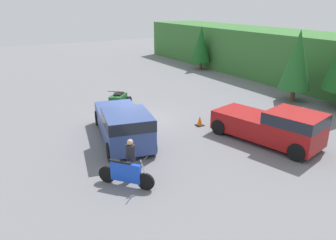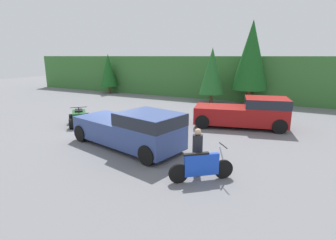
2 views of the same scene
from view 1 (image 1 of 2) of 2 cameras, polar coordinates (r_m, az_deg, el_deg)
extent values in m
plane|color=slate|center=(18.91, -5.59, -0.14)|extent=(80.00, 80.00, 0.00)
cube|color=#387033|center=(28.77, 24.87, 9.26)|extent=(44.00, 6.00, 4.06)
cylinder|color=brown|center=(33.62, 5.71, 9.42)|extent=(0.26, 0.26, 0.77)
cone|color=#19561E|center=(33.30, 5.84, 13.06)|extent=(1.89, 1.89, 3.52)
cylinder|color=brown|center=(24.11, 20.88, 4.13)|extent=(0.29, 0.29, 0.86)
cone|color=#236628|center=(23.63, 21.59, 9.72)|extent=(2.11, 2.11, 3.93)
cube|color=maroon|center=(15.89, 21.17, -1.55)|extent=(2.75, 2.51, 1.56)
cube|color=#1E232D|center=(15.73, 21.40, 0.18)|extent=(2.77, 2.54, 0.50)
cube|color=maroon|center=(17.13, 13.25, -0.25)|extent=(3.26, 2.64, 0.97)
cylinder|color=black|center=(16.69, 24.28, -3.21)|extent=(0.85, 0.46, 0.80)
cylinder|color=black|center=(15.09, 21.57, -5.22)|extent=(0.85, 0.46, 0.80)
cylinder|color=black|center=(18.42, 12.40, 0.25)|extent=(0.85, 0.46, 0.80)
cylinder|color=black|center=(16.99, 8.90, -1.21)|extent=(0.85, 0.46, 0.80)
cube|color=#334784|center=(14.87, -7.02, -1.75)|extent=(2.88, 2.51, 1.56)
cube|color=#1E232D|center=(14.69, -7.11, 0.10)|extent=(2.90, 2.53, 0.50)
cube|color=#334784|center=(17.55, -8.78, 0.55)|extent=(3.42, 2.63, 0.97)
cylinder|color=black|center=(14.64, -2.80, -4.54)|extent=(0.84, 0.45, 0.80)
cylinder|color=black|center=(14.31, -9.98, -5.42)|extent=(0.84, 0.45, 0.80)
cylinder|color=black|center=(18.73, -6.47, 0.94)|extent=(0.84, 0.45, 0.80)
cylinder|color=black|center=(18.48, -12.08, 0.34)|extent=(0.84, 0.45, 0.80)
cylinder|color=black|center=(12.05, -3.90, -10.66)|extent=(0.57, 0.50, 0.66)
cylinder|color=black|center=(12.69, -10.56, -9.29)|extent=(0.57, 0.50, 0.66)
cube|color=blue|center=(12.24, -7.37, -9.01)|extent=(1.01, 0.89, 0.74)
cylinder|color=#B7B7BC|center=(11.86, -4.17, -8.83)|extent=(0.27, 0.24, 0.83)
cylinder|color=black|center=(11.66, -4.23, -6.99)|extent=(0.41, 0.48, 0.04)
cube|color=black|center=(12.13, -8.30, -7.19)|extent=(0.76, 0.67, 0.06)
cylinder|color=black|center=(20.56, -7.99, 2.30)|extent=(0.59, 0.57, 0.60)
cylinder|color=black|center=(20.91, -10.48, 2.46)|extent=(0.59, 0.57, 0.60)
cylinder|color=black|center=(21.73, -6.83, 3.32)|extent=(0.59, 0.57, 0.60)
cylinder|color=black|center=(22.05, -9.21, 3.45)|extent=(0.59, 0.57, 0.60)
cube|color=#194C1E|center=(21.24, -8.65, 3.52)|extent=(1.54, 1.50, 0.63)
cylinder|color=black|center=(20.64, -9.22, 4.43)|extent=(0.07, 0.07, 0.35)
cylinder|color=black|center=(20.60, -9.25, 4.90)|extent=(0.65, 0.70, 0.04)
cube|color=black|center=(21.27, -8.56, 4.55)|extent=(0.89, 0.87, 0.08)
cylinder|color=brown|center=(12.74, -6.28, -8.49)|extent=(0.25, 0.25, 0.84)
cylinder|color=brown|center=(12.58, -6.57, -8.89)|extent=(0.25, 0.25, 0.84)
cylinder|color=#232328|center=(12.32, -6.55, -5.68)|extent=(0.50, 0.50, 0.63)
sphere|color=tan|center=(12.15, -6.63, -3.86)|extent=(0.32, 0.32, 0.23)
cube|color=black|center=(18.19, 5.52, -0.91)|extent=(0.42, 0.42, 0.03)
cone|color=orange|center=(18.10, 5.55, -0.14)|extent=(0.32, 0.32, 0.55)
camera|label=2|loc=(8.41, -54.28, -5.06)|focal=28.00mm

